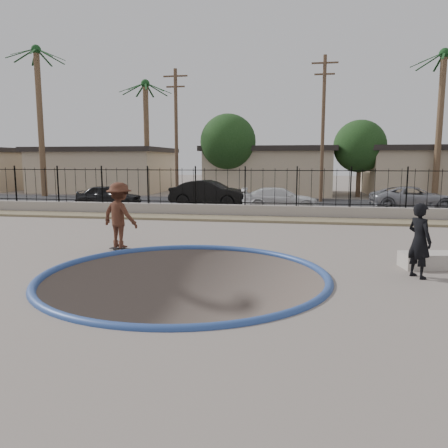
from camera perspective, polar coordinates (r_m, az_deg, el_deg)
ground at (r=23.44m, az=3.27°, el=-1.23°), size 120.00×120.00×2.20m
bowl_pit at (r=10.70m, az=-5.15°, el=-6.77°), size 6.84×6.84×1.80m
coping_ring at (r=10.70m, az=-5.15°, el=-6.77°), size 7.04×7.04×0.20m
rock_strip at (r=20.53m, az=2.35°, el=0.68°), size 42.00×1.60×0.11m
retaining_wall at (r=21.58m, az=2.75°, el=1.71°), size 42.00×0.45×0.60m
fence at (r=21.47m, az=2.78°, el=4.89°), size 40.00×0.04×1.80m
street at (r=28.23m, az=4.51°, el=2.67°), size 90.00×8.00×0.04m
house_west at (r=41.46m, az=-15.32°, el=6.90°), size 11.60×8.60×3.90m
house_center at (r=37.57m, az=5.99°, el=7.04°), size 10.60×8.60×3.90m
house_east at (r=39.12m, az=27.03°, el=6.23°), size 12.60×8.60×3.90m
palm_left at (r=37.08m, az=-23.07°, el=15.69°), size 2.30×2.30×11.30m
palm_mid at (r=37.42m, az=-10.15°, el=14.18°), size 2.30×2.30×9.30m
palm_right at (r=34.53m, az=26.55°, el=15.03°), size 2.30×2.30×10.30m
utility_pole_left at (r=31.27m, az=-6.26°, el=11.79°), size 1.70×0.24×9.00m
utility_pole_mid at (r=30.06m, az=12.80°, el=12.26°), size 1.70×0.24×9.50m
street_tree_left at (r=34.47m, az=0.54°, el=10.65°), size 4.32×4.32×6.36m
street_tree_mid at (r=35.23m, az=17.32°, el=9.66°), size 3.96×3.96×5.83m
skater at (r=13.83m, az=-13.45°, el=0.73°), size 1.49×1.18×2.02m
skateboard at (r=13.98m, az=-13.32°, el=-3.15°), size 0.75×0.29×0.06m
videographer at (r=11.31m, az=24.16°, el=-1.99°), size 0.71×0.78×1.79m
concrete_ledge at (r=12.61m, az=25.62°, el=-4.31°), size 1.70×0.99×0.40m
car_a at (r=26.94m, az=-14.78°, el=3.58°), size 3.86×1.65×1.30m
car_b at (r=26.37m, az=-1.93°, el=4.03°), size 4.84×2.08×1.55m
car_c at (r=24.48m, az=7.36°, el=3.27°), size 4.41×2.09×1.24m
car_d at (r=26.77m, az=23.50°, el=3.13°), size 4.78×2.43×1.30m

